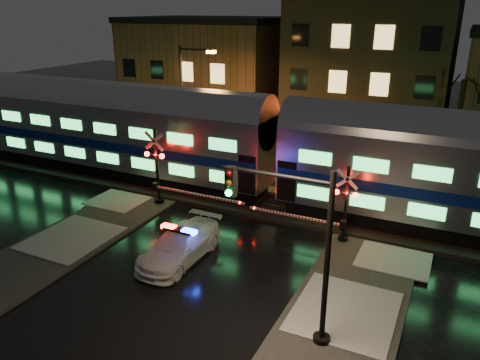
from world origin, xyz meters
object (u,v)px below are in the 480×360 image
crossing_signal_left (162,175)px  streetlight (185,99)px  traffic_light (298,252)px  crossing_signal_right (337,212)px  police_car (180,245)px

crossing_signal_left → streetlight: bearing=111.0°
traffic_light → streetlight: 18.93m
streetlight → crossing_signal_right: bearing=-28.8°
traffic_light → crossing_signal_left: bearing=158.9°
crossing_signal_left → streetlight: (-2.56, 6.69, 2.83)m
traffic_light → streetlight: streetlight is taller
crossing_signal_left → traffic_light: traffic_light is taller
police_car → crossing_signal_left: crossing_signal_left is taller
traffic_light → police_car: bearing=171.0°
crossing_signal_right → streetlight: size_ratio=0.66×
crossing_signal_right → crossing_signal_left: crossing_signal_left is taller
crossing_signal_left → traffic_light: (10.19, -7.22, 1.40)m
crossing_signal_left → traffic_light: size_ratio=1.02×
police_car → streetlight: 13.62m
streetlight → police_car: bearing=-59.7°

